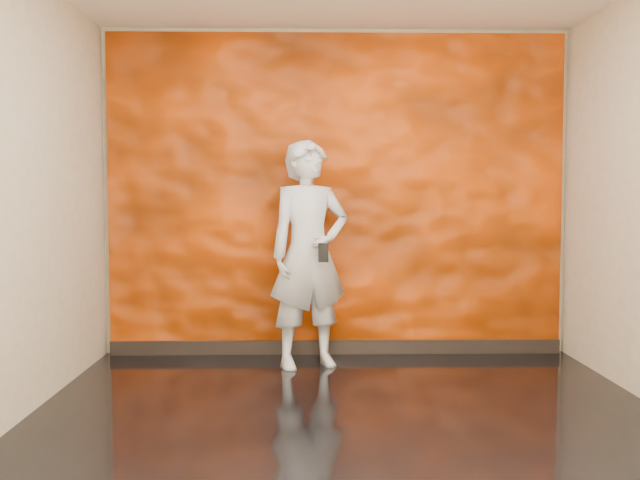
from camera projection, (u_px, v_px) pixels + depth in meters
The scene contains 5 objects.
room at pixel (351, 190), 4.18m from camera, with size 4.02×4.02×2.81m.
feature_wall at pixel (336, 195), 6.14m from camera, with size 3.90×0.06×2.75m, color #FA4800.
baseboard at pixel (336, 347), 6.18m from camera, with size 3.90×0.04×0.12m, color black.
man at pixel (309, 254), 5.68m from camera, with size 0.66×0.43×1.81m, color #A4A8B4.
phone at pixel (323, 253), 5.45m from camera, with size 0.08×0.02×0.15m, color black.
Camera 1 is at (-0.27, -4.19, 1.36)m, focal length 40.00 mm.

